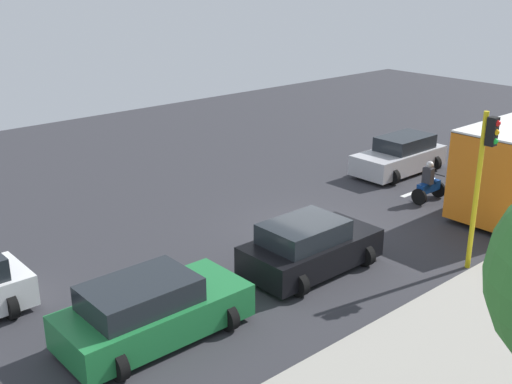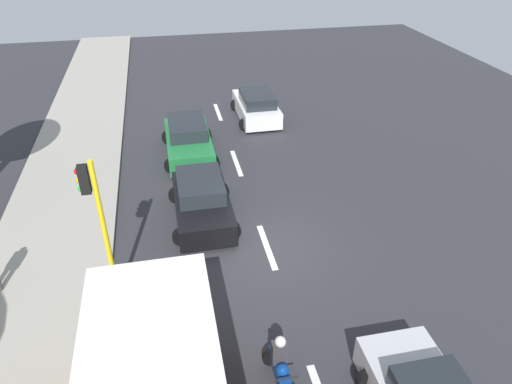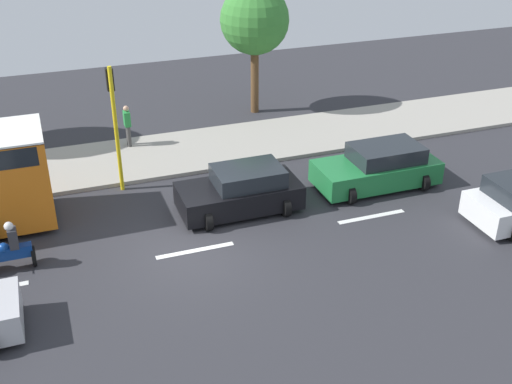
{
  "view_description": "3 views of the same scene",
  "coord_description": "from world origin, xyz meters",
  "px_view_note": "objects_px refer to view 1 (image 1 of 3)",
  "views": [
    {
      "loc": [
        12.88,
        -13.71,
        7.99
      ],
      "look_at": [
        -0.76,
        -1.75,
        1.54
      ],
      "focal_mm": 44.09,
      "sensor_mm": 36.0,
      "label": 1
    },
    {
      "loc": [
        2.86,
        11.92,
        9.78
      ],
      "look_at": [
        0.03,
        -1.66,
        1.15
      ],
      "focal_mm": 32.77,
      "sensor_mm": 36.0,
      "label": 2
    },
    {
      "loc": [
        -15.84,
        3.75,
        10.57
      ],
      "look_at": [
        1.07,
        -2.33,
        1.06
      ],
      "focal_mm": 44.81,
      "sensor_mm": 36.0,
      "label": 3
    }
  ],
  "objects_px": {
    "car_silver": "(400,156)",
    "car_green": "(151,311)",
    "car_black": "(310,247)",
    "motorcycle": "(429,184)",
    "traffic_light_corner": "(483,170)"
  },
  "relations": [
    {
      "from": "motorcycle",
      "to": "traffic_light_corner",
      "type": "xyz_separation_m",
      "value": [
        3.97,
        -3.74,
        2.29
      ]
    },
    {
      "from": "car_silver",
      "to": "motorcycle",
      "type": "bearing_deg",
      "value": -36.13
    },
    {
      "from": "car_green",
      "to": "car_black",
      "type": "distance_m",
      "value": 5.17
    },
    {
      "from": "car_silver",
      "to": "car_black",
      "type": "relative_size",
      "value": 1.06
    },
    {
      "from": "traffic_light_corner",
      "to": "motorcycle",
      "type": "bearing_deg",
      "value": 136.71
    },
    {
      "from": "car_silver",
      "to": "car_green",
      "type": "relative_size",
      "value": 0.97
    },
    {
      "from": "car_green",
      "to": "motorcycle",
      "type": "height_order",
      "value": "motorcycle"
    },
    {
      "from": "car_silver",
      "to": "motorcycle",
      "type": "relative_size",
      "value": 2.79
    },
    {
      "from": "car_green",
      "to": "motorcycle",
      "type": "bearing_deg",
      "value": 94.98
    },
    {
      "from": "car_black",
      "to": "motorcycle",
      "type": "bearing_deg",
      "value": 98.11
    },
    {
      "from": "car_black",
      "to": "motorcycle",
      "type": "relative_size",
      "value": 2.63
    },
    {
      "from": "car_black",
      "to": "motorcycle",
      "type": "xyz_separation_m",
      "value": [
        -1.03,
        7.26,
        -0.07
      ]
    },
    {
      "from": "car_green",
      "to": "car_black",
      "type": "bearing_deg",
      "value": 90.54
    },
    {
      "from": "car_black",
      "to": "car_silver",
      "type": "bearing_deg",
      "value": 112.34
    },
    {
      "from": "car_silver",
      "to": "traffic_light_corner",
      "type": "distance_m",
      "value": 9.16
    }
  ]
}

